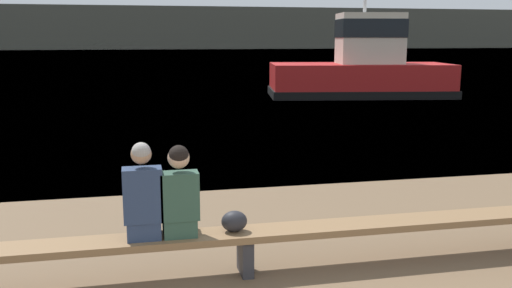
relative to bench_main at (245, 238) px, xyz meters
name	(u,v)px	position (x,y,z in m)	size (l,w,h in m)	color
water_surface	(135,49)	(0.13, 123.37, -0.39)	(240.00, 240.00, 0.00)	#386084
far_shoreline	(134,28)	(0.13, 122.06, 4.05)	(600.00, 12.00, 8.88)	#4C4C42
bench_main	(245,238)	(0.00, 0.00, 0.00)	(8.23, 0.42, 0.47)	brown
person_left	(143,197)	(-1.04, 0.00, 0.51)	(0.39, 0.38, 1.00)	navy
person_right	(179,195)	(-0.68, 0.00, 0.50)	(0.39, 0.39, 0.95)	#2D4C3D
shopping_bag	(234,221)	(-0.11, 0.01, 0.19)	(0.27, 0.22, 0.22)	#232328
tugboat_red	(362,70)	(8.49, 17.13, 0.70)	(8.03, 4.44, 6.72)	#A81919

